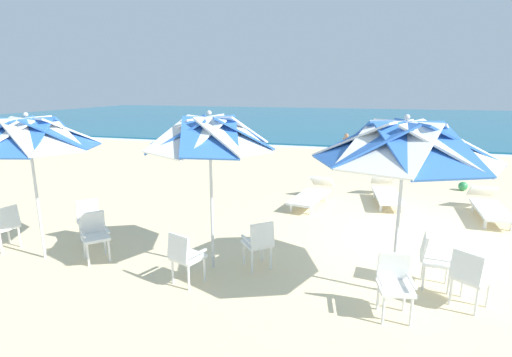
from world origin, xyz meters
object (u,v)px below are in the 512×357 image
(beach_umbrella_0, at_px, (405,143))
(plastic_chair_5, at_px, (5,225))
(plastic_chair_1, at_px, (395,282))
(sun_lounger_1, at_px, (387,192))
(sun_lounger_2, at_px, (312,194))
(plastic_chair_0, at_px, (432,257))
(beach_umbrella_1, at_px, (210,135))
(beach_ball, at_px, (463,186))
(beach_umbrella_2, at_px, (28,135))
(sun_lounger_0, at_px, (490,206))
(plastic_chair_4, at_px, (259,242))
(plastic_chair_6, at_px, (90,219))
(plastic_chair_3, at_px, (185,255))
(beachgoer_seated, at_px, (346,146))
(plastic_chair_2, at_px, (470,275))
(plastic_chair_7, at_px, (95,233))

(beach_umbrella_0, bearing_deg, plastic_chair_5, -177.17)
(plastic_chair_1, relative_size, sun_lounger_1, 0.39)
(plastic_chair_5, relative_size, sun_lounger_2, 0.39)
(plastic_chair_0, bearing_deg, beach_umbrella_1, -174.48)
(beach_umbrella_1, relative_size, sun_lounger_1, 1.22)
(plastic_chair_1, relative_size, beach_ball, 3.26)
(beach_umbrella_2, distance_m, sun_lounger_0, 9.91)
(plastic_chair_5, bearing_deg, plastic_chair_4, 6.51)
(plastic_chair_4, relative_size, sun_lounger_1, 0.39)
(plastic_chair_6, bearing_deg, beach_ball, 38.86)
(beach_umbrella_1, xyz_separation_m, plastic_chair_3, (-0.19, -0.67, -1.81))
(sun_lounger_1, bearing_deg, beachgoer_seated, 100.81)
(beach_umbrella_0, height_order, plastic_chair_4, beach_umbrella_0)
(plastic_chair_1, distance_m, sun_lounger_2, 5.18)
(plastic_chair_4, relative_size, beach_ball, 3.26)
(plastic_chair_1, xyz_separation_m, beach_umbrella_2, (-6.03, 0.16, 1.76))
(beach_umbrella_2, xyz_separation_m, plastic_chair_6, (0.34, 0.85, -1.76))
(sun_lounger_2, relative_size, beachgoer_seated, 2.40)
(beach_ball, bearing_deg, plastic_chair_3, -126.03)
(plastic_chair_0, xyz_separation_m, sun_lounger_2, (-2.41, 3.86, -0.22))
(plastic_chair_0, relative_size, beach_umbrella_2, 0.33)
(beachgoer_seated, bearing_deg, sun_lounger_1, -79.19)
(plastic_chair_4, height_order, plastic_chair_5, same)
(beach_umbrella_2, bearing_deg, plastic_chair_4, 9.64)
(beach_umbrella_0, relative_size, plastic_chair_3, 3.11)
(beachgoer_seated, bearing_deg, plastic_chair_6, -108.56)
(beach_umbrella_0, xyz_separation_m, beach_umbrella_1, (-2.93, 0.04, 0.01))
(beachgoer_seated, bearing_deg, beach_umbrella_1, -96.43)
(plastic_chair_2, bearing_deg, plastic_chair_5, -178.49)
(plastic_chair_1, bearing_deg, plastic_chair_0, 58.57)
(beach_umbrella_2, bearing_deg, beachgoer_seated, 71.24)
(plastic_chair_4, xyz_separation_m, sun_lounger_1, (2.24, 4.73, -0.22))
(beach_umbrella_0, bearing_deg, sun_lounger_2, 113.36)
(plastic_chair_3, bearing_deg, sun_lounger_0, 41.88)
(beach_umbrella_1, relative_size, plastic_chair_7, 3.11)
(plastic_chair_1, relative_size, plastic_chair_7, 1.00)
(plastic_chair_2, bearing_deg, beach_umbrella_1, 177.45)
(plastic_chair_7, xyz_separation_m, beach_ball, (7.45, 7.14, -0.36))
(beach_umbrella_1, xyz_separation_m, beach_umbrella_2, (-3.12, -0.49, -0.05))
(beach_umbrella_0, relative_size, plastic_chair_5, 3.11)
(beach_umbrella_2, xyz_separation_m, sun_lounger_1, (6.14, 5.40, -1.98))
(plastic_chair_0, bearing_deg, plastic_chair_6, 179.80)
(plastic_chair_7, bearing_deg, plastic_chair_2, 0.97)
(plastic_chair_5, bearing_deg, beachgoer_seated, 67.47)
(plastic_chair_4, height_order, beach_umbrella_2, beach_umbrella_2)
(plastic_chair_1, bearing_deg, sun_lounger_0, 63.86)
(plastic_chair_3, bearing_deg, beach_umbrella_2, 176.56)
(beachgoer_seated, bearing_deg, beach_umbrella_2, -108.76)
(beach_umbrella_2, xyz_separation_m, plastic_chair_7, (0.96, 0.21, -1.76))
(plastic_chair_1, distance_m, sun_lounger_0, 5.50)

